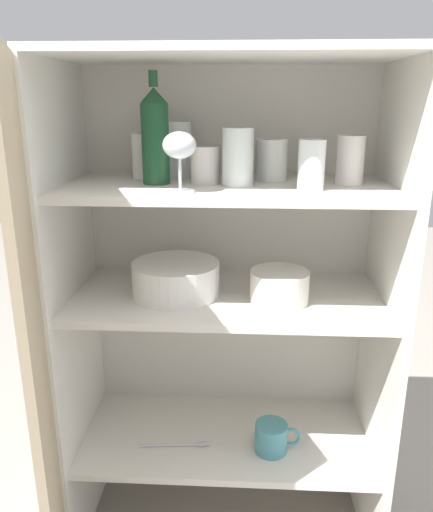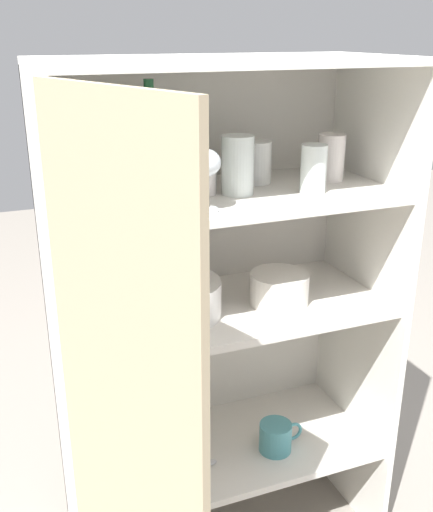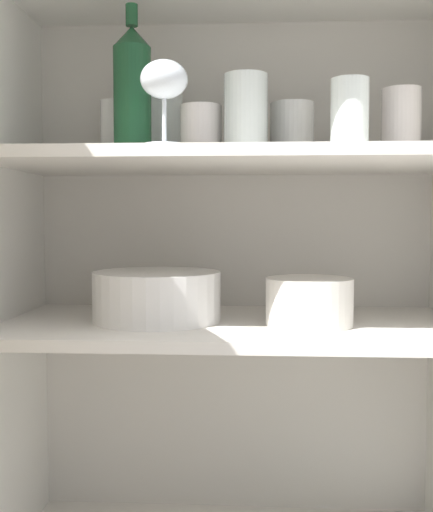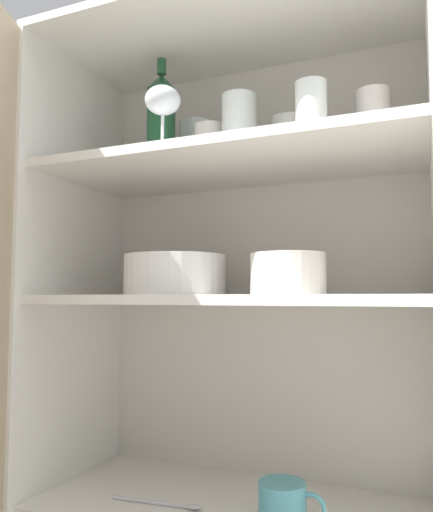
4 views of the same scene
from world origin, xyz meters
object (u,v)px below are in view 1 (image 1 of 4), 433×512
object	(u,v)px
plate_stack_white	(176,279)
coffee_mug_primary	(272,437)
wine_bottle	(155,136)
mixing_bowl_large	(279,285)

from	to	relation	value
plate_stack_white	coffee_mug_primary	distance (m)	0.52
wine_bottle	coffee_mug_primary	size ratio (longest dim) A/B	2.10
mixing_bowl_large	coffee_mug_primary	xyz separation A→B (m)	(-0.01, -0.03, -0.44)
wine_bottle	plate_stack_white	bearing A→B (deg)	-6.19
wine_bottle	plate_stack_white	distance (m)	0.37
plate_stack_white	mixing_bowl_large	xyz separation A→B (m)	(0.27, -0.03, -0.00)
coffee_mug_primary	mixing_bowl_large	bearing A→B (deg)	77.42
plate_stack_white	coffee_mug_primary	world-z (taller)	plate_stack_white
plate_stack_white	coffee_mug_primary	xyz separation A→B (m)	(0.27, -0.06, -0.44)
mixing_bowl_large	coffee_mug_primary	distance (m)	0.44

